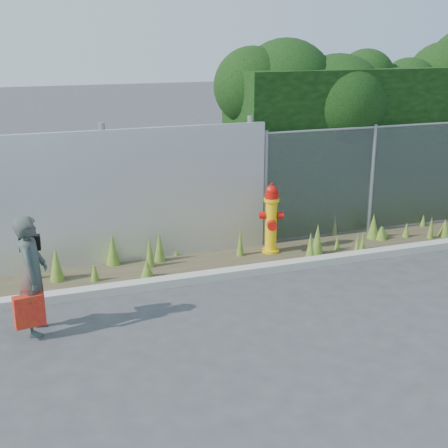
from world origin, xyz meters
TOP-DOWN VIEW (x-y plane):
  - ground at (0.00, 0.00)m, footprint 80.00×80.00m
  - curb at (0.00, 1.80)m, footprint 16.00×0.22m
  - weed_strip at (0.52, 2.47)m, footprint 16.00×1.30m
  - corrugated_fence at (-3.25, 3.01)m, footprint 8.50×0.21m
  - chainlink_fence at (4.25, 3.00)m, footprint 6.50×0.07m
  - hedge at (4.34, 4.02)m, footprint 7.62×2.22m
  - fire_hydrant at (0.99, 2.58)m, footprint 0.41×0.37m
  - woman at (-3.00, 0.91)m, footprint 0.48×0.63m
  - red_tote_bag at (-3.09, 0.71)m, footprint 0.36×0.13m
  - black_shoulder_bag at (-2.99, 1.11)m, footprint 0.26×0.11m

SIDE VIEW (x-z plane):
  - ground at x=0.00m, z-range 0.00..0.00m
  - curb at x=0.00m, z-range 0.00..0.12m
  - weed_strip at x=0.52m, z-range -0.12..0.42m
  - red_tote_bag at x=-3.09m, z-range 0.14..0.62m
  - fire_hydrant at x=0.99m, z-range -0.02..1.21m
  - woman at x=-3.00m, z-range 0.00..1.53m
  - chainlink_fence at x=4.25m, z-range 0.01..2.06m
  - corrugated_fence at x=-3.25m, z-range -0.05..2.25m
  - black_shoulder_bag at x=-2.99m, z-range 1.03..1.22m
  - hedge at x=4.34m, z-range 0.17..3.91m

